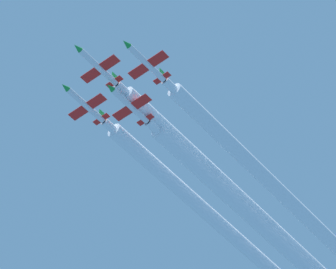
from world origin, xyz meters
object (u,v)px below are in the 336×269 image
object	(u,v)px
jet_lead	(97,66)
jet_right_wingman	(85,104)
jet_slot	(129,105)
jet_left_wingman	(145,62)

from	to	relation	value
jet_lead	jet_right_wingman	world-z (taller)	jet_lead
jet_slot	jet_right_wingman	bearing A→B (deg)	33.91
jet_left_wingman	jet_right_wingman	bearing A→B (deg)	-0.99
jet_lead	jet_left_wingman	bearing A→B (deg)	-150.85
jet_lead	jet_slot	distance (m)	10.59
jet_slot	jet_lead	bearing A→B (deg)	91.81
jet_left_wingman	jet_slot	xyz separation A→B (m)	(9.00, -5.49, -1.33)
jet_lead	jet_slot	size ratio (longest dim) A/B	1.00
jet_right_wingman	jet_slot	size ratio (longest dim) A/B	1.00
jet_lead	jet_right_wingman	xyz separation A→B (m)	(8.07, -5.13, -1.10)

